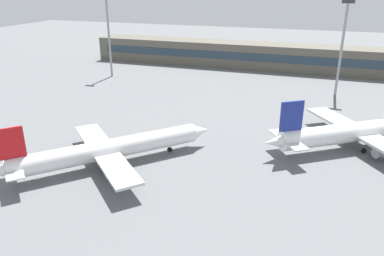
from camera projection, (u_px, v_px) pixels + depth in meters
ground_plane at (230, 147)px, 73.31m from camera, size 400.00×400.00×0.00m
terminal_building at (278, 57)px, 136.34m from camera, size 141.76×12.13×9.00m
airplane_near at (111, 149)px, 65.32m from camera, size 29.50×30.88×9.77m
airplane_mid at (367, 131)px, 72.44m from camera, size 37.34×28.64×10.74m
floodlight_tower_west at (109, 31)px, 122.06m from camera, size 3.20×0.80×26.14m
floodlight_tower_east at (343, 42)px, 100.83m from camera, size 3.20×0.80×26.09m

